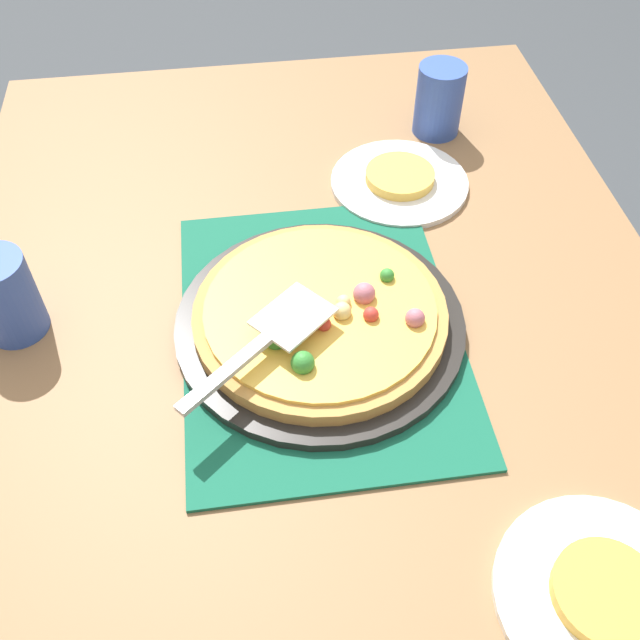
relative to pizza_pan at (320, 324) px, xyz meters
name	(u,v)px	position (x,y,z in m)	size (l,w,h in m)	color
ground_plane	(320,560)	(0.00, 0.00, -0.76)	(8.00, 8.00, 0.00)	#3D4247
dining_table	(320,379)	(0.00, 0.00, -0.12)	(1.40, 1.00, 0.75)	olive
placemat	(320,328)	(0.00, 0.00, -0.01)	(0.48, 0.36, 0.01)	#145B42
pizza_pan	(320,324)	(0.00, 0.00, 0.00)	(0.38, 0.38, 0.01)	black
pizza	(321,314)	(0.00, 0.00, 0.02)	(0.33, 0.33, 0.05)	#B78442
plate_near_left	(399,182)	(0.29, -0.17, -0.01)	(0.22, 0.22, 0.01)	white
plate_far_right	(604,598)	(-0.39, -0.23, -0.01)	(0.22, 0.22, 0.01)	white
served_slice_left	(400,176)	(0.29, -0.17, 0.01)	(0.11, 0.11, 0.02)	#EAB747
served_slice_right	(608,593)	(-0.39, -0.23, 0.01)	(0.11, 0.11, 0.02)	gold
cup_near	(5,296)	(0.06, 0.40, 0.05)	(0.08, 0.08, 0.12)	#3351AD
cup_far	(439,100)	(0.43, -0.26, 0.05)	(0.08, 0.08, 0.12)	#3351AD
pizza_server	(266,339)	(-0.06, 0.07, 0.06)	(0.18, 0.20, 0.01)	silver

